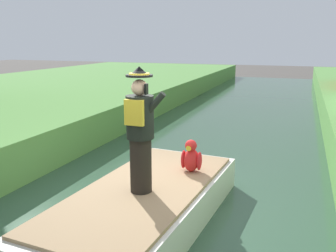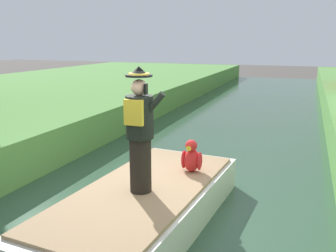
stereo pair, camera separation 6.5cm
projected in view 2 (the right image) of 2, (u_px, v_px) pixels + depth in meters
ground_plane at (153, 220)px, 6.07m from camera, size 80.00×80.00×0.00m
canal_water at (153, 217)px, 6.06m from camera, size 5.72×48.00×0.10m
boat at (144, 206)px, 5.67m from camera, size 2.09×4.32×0.61m
person_pirate at (140, 131)px, 5.26m from camera, size 0.61×0.42×1.85m
parrot_plush at (192, 158)px, 6.24m from camera, size 0.36×0.35×0.57m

